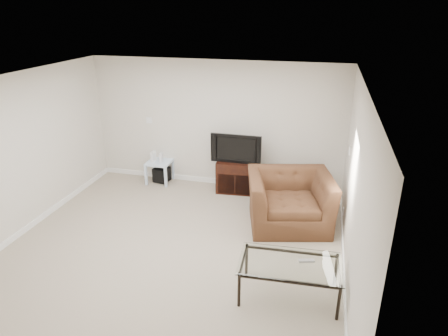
% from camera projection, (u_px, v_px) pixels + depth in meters
% --- Properties ---
extents(floor, '(5.00, 5.00, 0.00)m').
position_uv_depth(floor, '(172.00, 249.00, 6.03)').
color(floor, tan).
rests_on(floor, ground).
extents(ceiling, '(5.00, 5.00, 0.00)m').
position_uv_depth(ceiling, '(163.00, 83.00, 5.09)').
color(ceiling, white).
rests_on(ceiling, ground).
extents(wall_back, '(5.00, 0.02, 2.50)m').
position_uv_depth(wall_back, '(216.00, 125.00, 7.80)').
color(wall_back, silver).
rests_on(wall_back, ground).
extents(wall_left, '(0.02, 5.00, 2.50)m').
position_uv_depth(wall_left, '(16.00, 157.00, 6.13)').
color(wall_left, silver).
rests_on(wall_left, ground).
extents(wall_right, '(0.02, 5.00, 2.50)m').
position_uv_depth(wall_right, '(355.00, 192.00, 4.99)').
color(wall_right, silver).
rests_on(wall_right, ground).
extents(plate_back, '(0.12, 0.02, 0.12)m').
position_uv_depth(plate_back, '(149.00, 120.00, 8.11)').
color(plate_back, white).
rests_on(plate_back, wall_back).
extents(plate_right_switch, '(0.02, 0.09, 0.13)m').
position_uv_depth(plate_right_switch, '(350.00, 150.00, 6.43)').
color(plate_right_switch, white).
rests_on(plate_right_switch, wall_right).
extents(plate_right_outlet, '(0.02, 0.08, 0.12)m').
position_uv_depth(plate_right_outlet, '(343.00, 211.00, 6.52)').
color(plate_right_outlet, white).
rests_on(plate_right_outlet, wall_right).
extents(tv_stand, '(0.80, 0.58, 0.63)m').
position_uv_depth(tv_stand, '(237.00, 175.00, 7.85)').
color(tv_stand, black).
rests_on(tv_stand, floor).
extents(dvd_player, '(0.42, 0.31, 0.06)m').
position_uv_depth(dvd_player, '(237.00, 166.00, 7.73)').
color(dvd_player, black).
rests_on(dvd_player, tv_stand).
extents(television, '(0.91, 0.19, 0.56)m').
position_uv_depth(television, '(237.00, 147.00, 7.59)').
color(television, black).
rests_on(television, tv_stand).
extents(side_table, '(0.48, 0.48, 0.46)m').
position_uv_depth(side_table, '(160.00, 172.00, 8.25)').
color(side_table, '#AAC8CF').
rests_on(side_table, floor).
extents(subwoofer, '(0.33, 0.33, 0.29)m').
position_uv_depth(subwoofer, '(162.00, 174.00, 8.29)').
color(subwoofer, black).
rests_on(subwoofer, floor).
extents(game_console, '(0.07, 0.16, 0.21)m').
position_uv_depth(game_console, '(153.00, 156.00, 8.13)').
color(game_console, white).
rests_on(game_console, side_table).
extents(game_case, '(0.07, 0.14, 0.18)m').
position_uv_depth(game_case, '(161.00, 158.00, 8.10)').
color(game_case, silver).
rests_on(game_case, side_table).
extents(recliner, '(1.51, 1.17, 1.17)m').
position_uv_depth(recliner, '(290.00, 192.00, 6.52)').
color(recliner, brown).
rests_on(recliner, floor).
extents(coffee_table, '(1.28, 0.77, 0.49)m').
position_uv_depth(coffee_table, '(289.00, 280.00, 4.97)').
color(coffee_table, black).
rests_on(coffee_table, floor).
extents(remote, '(0.20, 0.10, 0.02)m').
position_uv_depth(remote, '(307.00, 261.00, 4.91)').
color(remote, '#B2B2B7').
rests_on(remote, coffee_table).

